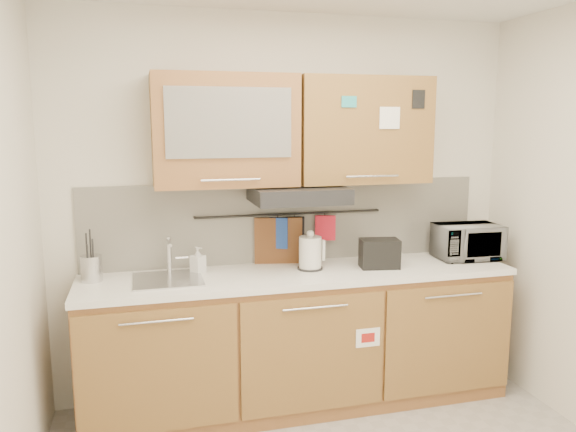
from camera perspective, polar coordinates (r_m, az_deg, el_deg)
wall_back at (r=3.90m, az=0.04°, el=0.91°), size 3.20×0.00×3.20m
base_cabinet at (r=3.85m, az=1.24°, el=-13.05°), size 2.80×0.64×0.88m
countertop at (r=3.69m, az=1.28°, el=-5.95°), size 2.82×0.62×0.04m
backsplash at (r=3.90m, az=0.08°, el=-0.57°), size 2.80×0.02×0.56m
upper_cabinets at (r=3.68m, az=0.68°, el=8.69°), size 1.82×0.37×0.70m
range_hood at (r=3.64m, az=1.05°, el=2.20°), size 0.60×0.46×0.10m
sink at (r=3.57m, az=-12.10°, el=-6.30°), size 0.42×0.40×0.26m
utensil_rail at (r=3.86m, az=0.23°, el=0.21°), size 1.30×0.02×0.02m
utensil_crock at (r=3.65m, az=-19.34°, el=-5.01°), size 0.16×0.16×0.32m
kettle at (r=3.72m, az=2.29°, el=-3.85°), size 0.19×0.17×0.26m
toaster at (r=3.80m, az=9.28°, el=-3.74°), size 0.28×0.19×0.19m
microwave at (r=4.20m, az=17.77°, el=-2.49°), size 0.46×0.32×0.25m
soap_bottle at (r=3.68m, az=-9.14°, el=-4.43°), size 0.11×0.11×0.17m
cutting_board at (r=3.86m, az=-1.00°, el=-3.12°), size 0.32×0.09×0.40m
oven_mitt at (r=3.84m, az=-0.98°, el=-1.74°), size 0.13×0.08×0.21m
dark_pouch at (r=3.87m, az=0.73°, el=-1.55°), size 0.13×0.06×0.20m
pot_holder at (r=3.93m, az=3.81°, el=-1.21°), size 0.14×0.06×0.17m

